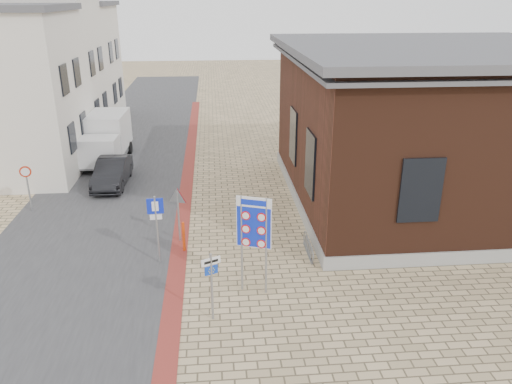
{
  "coord_description": "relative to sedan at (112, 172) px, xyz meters",
  "views": [
    {
      "loc": [
        -0.63,
        -13.47,
        8.67
      ],
      "look_at": [
        0.82,
        2.83,
        2.2
      ],
      "focal_mm": 35.0,
      "sensor_mm": 36.0,
      "label": 1
    }
  ],
  "objects": [
    {
      "name": "brick_building",
      "position": [
        14.57,
        -2.97,
        2.83
      ],
      "size": [
        13.0,
        13.0,
        6.8
      ],
      "color": "gray",
      "rests_on": "ground"
    },
    {
      "name": "yield_sign",
      "position": [
        3.58,
        -6.36,
        0.93
      ],
      "size": [
        0.72,
        0.3,
        2.1
      ],
      "rotation": [
        0.0,
        0.0,
        -0.34
      ],
      "color": "gray",
      "rests_on": "ground"
    },
    {
      "name": "parking_sign",
      "position": [
        2.95,
        -7.96,
        1.04
      ],
      "size": [
        0.55,
        0.08,
        2.49
      ],
      "rotation": [
        0.0,
        0.0,
        0.07
      ],
      "color": "gray",
      "rests_on": "ground"
    },
    {
      "name": "speed_sign",
      "position": [
        -2.92,
        -2.97,
        0.69
      ],
      "size": [
        0.48,
        0.12,
        2.05
      ],
      "rotation": [
        0.0,
        0.0,
        0.2
      ],
      "color": "gray",
      "rests_on": "ground"
    },
    {
      "name": "ground",
      "position": [
        5.58,
        -9.96,
        -0.65
      ],
      "size": [
        120.0,
        120.0,
        0.0
      ],
      "primitive_type": "plane",
      "color": "tan",
      "rests_on": "ground"
    },
    {
      "name": "road_strip",
      "position": [
        0.08,
        5.04,
        -0.64
      ],
      "size": [
        7.0,
        60.0,
        0.02
      ],
      "primitive_type": "cube",
      "color": "#38383A",
      "rests_on": "ground"
    },
    {
      "name": "border_sign",
      "position": [
        6.08,
        -10.02,
        1.65
      ],
      "size": [
        1.04,
        0.41,
        3.18
      ],
      "rotation": [
        0.0,
        0.0,
        -0.35
      ],
      "color": "gray",
      "rests_on": "ground"
    },
    {
      "name": "curb_strip",
      "position": [
        3.58,
        0.04,
        -0.64
      ],
      "size": [
        0.6,
        40.0,
        0.02
      ],
      "primitive_type": "cube",
      "color": "maroon",
      "rests_on": "ground"
    },
    {
      "name": "bike_rack",
      "position": [
        8.23,
        -7.76,
        -0.39
      ],
      "size": [
        0.08,
        1.8,
        0.6
      ],
      "color": "slate",
      "rests_on": "ground"
    },
    {
      "name": "sedan",
      "position": [
        0.0,
        0.0,
        0.0
      ],
      "size": [
        1.45,
        3.99,
        1.31
      ],
      "primitive_type": "imported",
      "rotation": [
        0.0,
        0.0,
        -0.01
      ],
      "color": "black",
      "rests_on": "ground"
    },
    {
      "name": "box_truck",
      "position": [
        -0.92,
        3.92,
        0.67
      ],
      "size": [
        2.2,
        4.95,
        2.56
      ],
      "rotation": [
        0.0,
        0.0,
        -0.02
      ],
      "color": "slate",
      "rests_on": "ground"
    },
    {
      "name": "townhouse_far",
      "position": [
        -5.42,
        14.04,
        3.51
      ],
      "size": [
        7.4,
        6.4,
        8.3
      ],
      "color": "silver",
      "rests_on": "ground"
    },
    {
      "name": "essen_sign",
      "position": [
        4.78,
        -11.37,
        0.71
      ],
      "size": [
        0.53,
        0.27,
        2.11
      ],
      "rotation": [
        0.0,
        0.0,
        0.42
      ],
      "color": "gray",
      "rests_on": "ground"
    },
    {
      "name": "bollard",
      "position": [
        3.78,
        -7.16,
        -0.08
      ],
      "size": [
        0.12,
        0.12,
        1.14
      ],
      "primitive_type": "cylinder",
      "rotation": [
        0.0,
        0.0,
        0.14
      ],
      "color": "#DC3E0B",
      "rests_on": "ground"
    },
    {
      "name": "townhouse_mid",
      "position": [
        -5.42,
        8.04,
        3.91
      ],
      "size": [
        7.4,
        6.4,
        9.1
      ],
      "color": "silver",
      "rests_on": "ground"
    }
  ]
}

